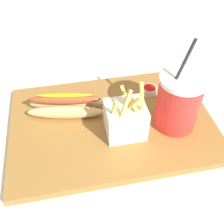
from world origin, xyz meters
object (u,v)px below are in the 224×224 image
object	(u,v)px
fries_basket	(126,119)
ketchup_cup_2	(150,90)
soda_cup	(178,102)
hot_dog_1	(66,106)
ketchup_cup_1	(173,78)

from	to	relation	value
fries_basket	ketchup_cup_2	world-z (taller)	fries_basket
soda_cup	ketchup_cup_2	size ratio (longest dim) A/B	5.89
ketchup_cup_2	soda_cup	bearing A→B (deg)	102.25
soda_cup	hot_dog_1	bearing A→B (deg)	-18.58
fries_basket	ketchup_cup_1	xyz separation A→B (m)	(-0.18, -0.16, -0.03)
soda_cup	ketchup_cup_2	bearing A→B (deg)	-77.75
hot_dog_1	ketchup_cup_1	world-z (taller)	hot_dog_1
hot_dog_1	ketchup_cup_1	xyz separation A→B (m)	(-0.31, -0.07, -0.01)
ketchup_cup_1	fries_basket	bearing A→B (deg)	41.81
hot_dog_1	ketchup_cup_1	distance (m)	0.32
hot_dog_1	ketchup_cup_2	size ratio (longest dim) A/B	5.09
ketchup_cup_1	hot_dog_1	bearing A→B (deg)	12.61
soda_cup	ketchup_cup_2	xyz separation A→B (m)	(0.03, -0.12, -0.06)
ketchup_cup_1	ketchup_cup_2	xyz separation A→B (m)	(0.08, 0.03, -0.00)
fries_basket	hot_dog_1	size ratio (longest dim) A/B	0.80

